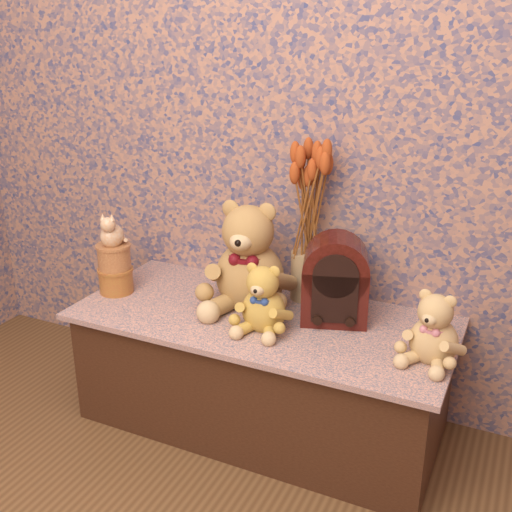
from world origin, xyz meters
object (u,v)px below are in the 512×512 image
at_px(teddy_medium, 264,294).
at_px(ceramic_vase, 305,275).
at_px(teddy_large, 250,250).
at_px(cathedral_radio, 335,279).
at_px(biscuit_tin_lower, 116,280).
at_px(cat_figurine, 112,228).
at_px(teddy_small, 436,324).

distance_m(teddy_medium, ceramic_vase, 0.29).
height_order(teddy_large, ceramic_vase, teddy_large).
relative_size(cathedral_radio, ceramic_vase, 1.69).
distance_m(cathedral_radio, biscuit_tin_lower, 0.84).
relative_size(cathedral_radio, cat_figurine, 2.29).
distance_m(teddy_small, cathedral_radio, 0.38).
bearing_deg(cat_figurine, teddy_large, -4.89).
relative_size(teddy_small, ceramic_vase, 1.34).
relative_size(ceramic_vase, cat_figurine, 1.36).
xyz_separation_m(cathedral_radio, cat_figurine, (-0.82, -0.13, 0.10)).
bearing_deg(biscuit_tin_lower, cathedral_radio, 8.72).
bearing_deg(teddy_large, ceramic_vase, 33.03).
bearing_deg(teddy_large, teddy_medium, -58.18).
distance_m(teddy_large, teddy_medium, 0.21).
xyz_separation_m(teddy_small, biscuit_tin_lower, (-1.18, 0.01, -0.07)).
height_order(teddy_medium, biscuit_tin_lower, teddy_medium).
xyz_separation_m(biscuit_tin_lower, cat_figurine, (0.00, 0.00, 0.21)).
bearing_deg(teddy_medium, biscuit_tin_lower, 173.79).
height_order(teddy_medium, ceramic_vase, teddy_medium).
height_order(teddy_medium, cathedral_radio, cathedral_radio).
bearing_deg(cathedral_radio, ceramic_vase, 122.87).
bearing_deg(cat_figurine, teddy_small, -17.83).
distance_m(ceramic_vase, biscuit_tin_lower, 0.71).
xyz_separation_m(teddy_medium, cat_figurine, (-0.63, 0.03, 0.13)).
distance_m(teddy_medium, biscuit_tin_lower, 0.64).
xyz_separation_m(teddy_large, biscuit_tin_lower, (-0.51, -0.11, -0.16)).
distance_m(teddy_medium, teddy_small, 0.55).
bearing_deg(teddy_small, cat_figurine, -167.70).
distance_m(teddy_large, biscuit_tin_lower, 0.55).
bearing_deg(cathedral_radio, cat_figurine, 170.75).
bearing_deg(biscuit_tin_lower, teddy_medium, -3.07).
bearing_deg(cathedral_radio, teddy_large, 164.25).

